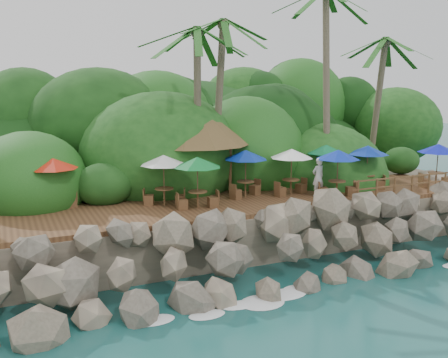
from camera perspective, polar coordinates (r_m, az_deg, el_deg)
name	(u,v)px	position (r m, az deg, el deg)	size (l,w,h in m)	color
ground	(290,298)	(19.33, 7.42, -13.06)	(140.00, 140.00, 0.00)	#19514F
land_base	(161,188)	(33.10, -7.03, -1.03)	(32.00, 25.20, 2.10)	gray
jungle_hill	(134,183)	(40.40, -10.11, -0.49)	(44.80, 28.00, 15.40)	#143811
seawall	(265,252)	(20.52, 4.58, -8.11)	(29.00, 4.00, 2.30)	gray
terrace	(224,204)	(23.68, 0.00, -2.85)	(26.00, 5.00, 0.20)	brown
jungle_foliage	(166,207)	(32.40, -6.47, -3.18)	(44.00, 16.00, 12.00)	#143811
foam_line	(286,294)	(19.55, 6.95, -12.66)	(25.20, 0.80, 0.06)	white
palapa	(194,122)	(25.86, -3.43, 6.35)	(5.71, 5.71, 4.60)	brown
dining_clusters	(230,162)	(23.15, 0.71, 1.89)	(25.72, 5.32, 2.29)	brown
railing	(404,184)	(26.32, 19.49, -0.52)	(6.10, 0.10, 1.00)	brown
waiter	(318,177)	(25.17, 10.50, 0.22)	(0.69, 0.45, 1.89)	white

